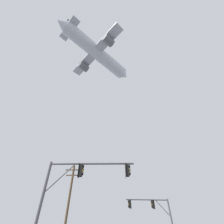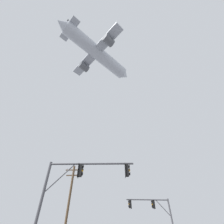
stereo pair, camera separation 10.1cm
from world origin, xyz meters
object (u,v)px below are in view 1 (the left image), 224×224
at_px(signal_pole_far, 154,211).
at_px(utility_pole, 69,202).
at_px(signal_pole_near, 77,183).
at_px(airplane, 97,53).

bearing_deg(signal_pole_far, utility_pole, -166.30).
bearing_deg(utility_pole, signal_pole_near, -71.33).
bearing_deg(signal_pole_near, airplane, 101.39).
xyz_separation_m(signal_pole_near, utility_pole, (-3.02, 8.94, 0.12)).
height_order(signal_pole_far, utility_pole, utility_pole).
bearing_deg(signal_pole_near, signal_pole_far, 56.82).
bearing_deg(utility_pole, airplane, 86.17).
height_order(signal_pole_near, utility_pole, utility_pole).
bearing_deg(signal_pole_far, airplane, 169.10).
height_order(signal_pole_far, airplane, airplane).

